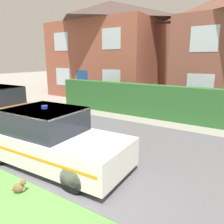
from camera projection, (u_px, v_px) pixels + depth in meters
name	position (u px, v px, depth m)	size (l,w,h in m)	color
ground_plane	(20.00, 219.00, 4.03)	(80.00, 80.00, 0.00)	gray
road_strip	(124.00, 149.00, 7.19)	(28.00, 5.95, 0.01)	#5B5B60
garden_hedge	(147.00, 101.00, 11.07)	(10.75, 0.54, 1.66)	#2D662D
police_car	(51.00, 139.00, 6.04)	(4.44, 1.96, 1.65)	black
cat	(20.00, 187.00, 4.83)	(0.37, 0.29, 0.32)	brown
neighbour_car_near	(1.00, 104.00, 10.63)	(4.48, 1.74, 1.59)	black
house_left	(110.00, 49.00, 17.82)	(8.48, 6.93, 7.31)	#93513D
wheelie_bin	(95.00, 98.00, 13.33)	(0.69, 0.67, 1.13)	#23662D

